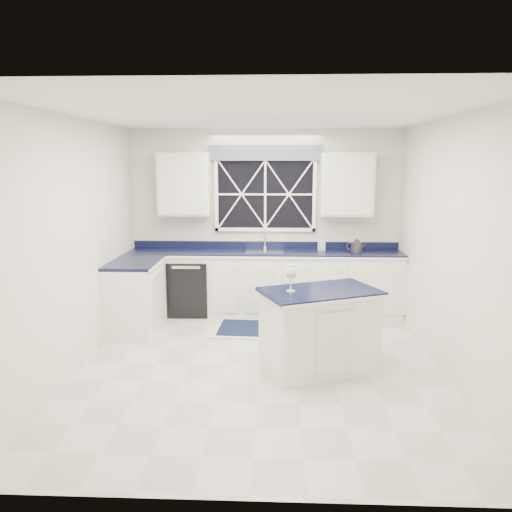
{
  "coord_description": "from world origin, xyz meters",
  "views": [
    {
      "loc": [
        0.17,
        -5.2,
        2.21
      ],
      "look_at": [
        -0.06,
        0.4,
        1.16
      ],
      "focal_mm": 35.0,
      "sensor_mm": 36.0,
      "label": 1
    }
  ],
  "objects_px": {
    "kettle": "(356,246)",
    "wine_glass": "(291,273)",
    "dishwasher": "(191,286)",
    "soap_bottle": "(322,244)",
    "faucet": "(265,239)",
    "island": "(319,330)"
  },
  "relations": [
    {
      "from": "dishwasher",
      "to": "soap_bottle",
      "type": "distance_m",
      "value": 2.04
    },
    {
      "from": "kettle",
      "to": "soap_bottle",
      "type": "xyz_separation_m",
      "value": [
        -0.49,
        0.12,
        0.0
      ]
    },
    {
      "from": "dishwasher",
      "to": "faucet",
      "type": "distance_m",
      "value": 1.31
    },
    {
      "from": "faucet",
      "to": "island",
      "type": "xyz_separation_m",
      "value": [
        0.64,
        -2.22,
        -0.65
      ]
    },
    {
      "from": "kettle",
      "to": "wine_glass",
      "type": "height_order",
      "value": "wine_glass"
    },
    {
      "from": "faucet",
      "to": "dishwasher",
      "type": "bearing_deg",
      "value": -169.98
    },
    {
      "from": "island",
      "to": "soap_bottle",
      "type": "xyz_separation_m",
      "value": [
        0.2,
        2.13,
        0.59
      ]
    },
    {
      "from": "island",
      "to": "soap_bottle",
      "type": "bearing_deg",
      "value": 61.44
    },
    {
      "from": "faucet",
      "to": "kettle",
      "type": "bearing_deg",
      "value": -8.71
    },
    {
      "from": "dishwasher",
      "to": "wine_glass",
      "type": "relative_size",
      "value": 2.93
    },
    {
      "from": "soap_bottle",
      "to": "kettle",
      "type": "bearing_deg",
      "value": -13.18
    },
    {
      "from": "dishwasher",
      "to": "soap_bottle",
      "type": "xyz_separation_m",
      "value": [
        1.93,
        0.11,
        0.63
      ]
    },
    {
      "from": "island",
      "to": "wine_glass",
      "type": "xyz_separation_m",
      "value": [
        -0.32,
        -0.07,
        0.64
      ]
    },
    {
      "from": "dishwasher",
      "to": "island",
      "type": "bearing_deg",
      "value": -49.39
    },
    {
      "from": "faucet",
      "to": "island",
      "type": "bearing_deg",
      "value": -73.97
    },
    {
      "from": "kettle",
      "to": "soap_bottle",
      "type": "relative_size",
      "value": 1.44
    },
    {
      "from": "kettle",
      "to": "soap_bottle",
      "type": "height_order",
      "value": "kettle"
    },
    {
      "from": "dishwasher",
      "to": "soap_bottle",
      "type": "relative_size",
      "value": 4.29
    },
    {
      "from": "kettle",
      "to": "soap_bottle",
      "type": "distance_m",
      "value": 0.5
    },
    {
      "from": "faucet",
      "to": "island",
      "type": "height_order",
      "value": "faucet"
    },
    {
      "from": "island",
      "to": "wine_glass",
      "type": "height_order",
      "value": "wine_glass"
    },
    {
      "from": "faucet",
      "to": "wine_glass",
      "type": "distance_m",
      "value": 2.32
    }
  ]
}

